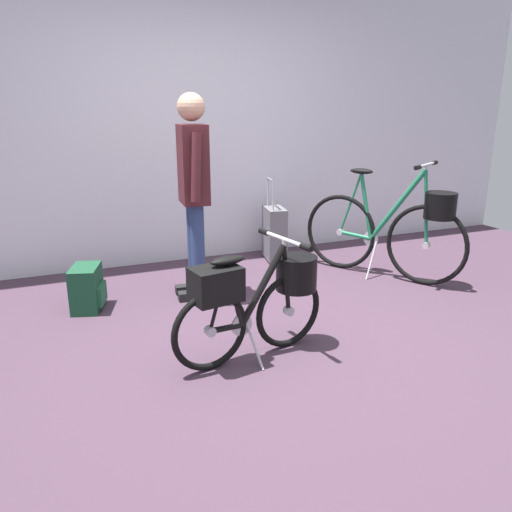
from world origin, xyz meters
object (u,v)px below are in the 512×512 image
at_px(display_bike_left, 395,228).
at_px(rolling_suitcase, 274,233).
at_px(backpack_on_floor, 87,288).
at_px(folding_bike_foreground, 258,295).
at_px(visitor_near_wall, 193,186).

relative_size(display_bike_left, rolling_suitcase, 1.60).
xyz_separation_m(rolling_suitcase, backpack_on_floor, (-1.87, -0.62, -0.11)).
relative_size(folding_bike_foreground, rolling_suitcase, 1.26).
xyz_separation_m(visitor_near_wall, rolling_suitcase, (1.01, 0.67, -0.63)).
distance_m(folding_bike_foreground, display_bike_left, 1.92).
bearing_deg(visitor_near_wall, backpack_on_floor, 176.75).
distance_m(folding_bike_foreground, backpack_on_floor, 1.52).
xyz_separation_m(folding_bike_foreground, rolling_suitcase, (0.95, 1.82, -0.12)).
relative_size(display_bike_left, visitor_near_wall, 0.83).
bearing_deg(folding_bike_foreground, backpack_on_floor, 127.52).
relative_size(folding_bike_foreground, display_bike_left, 0.79).
bearing_deg(rolling_suitcase, visitor_near_wall, -146.40).
xyz_separation_m(display_bike_left, visitor_near_wall, (-1.76, 0.26, 0.44)).
bearing_deg(rolling_suitcase, display_bike_left, -51.16).
xyz_separation_m(folding_bike_foreground, backpack_on_floor, (-0.92, 1.19, -0.23)).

